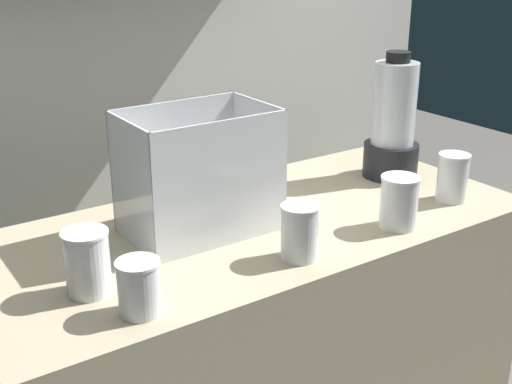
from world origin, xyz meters
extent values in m
cube|color=tan|center=(0.00, 0.00, 0.45)|extent=(1.40, 0.64, 0.90)
cube|color=silver|center=(0.00, 0.77, 1.25)|extent=(2.60, 0.04, 2.50)
cube|color=white|center=(-0.14, 0.04, 0.90)|extent=(0.35, 0.23, 0.01)
cube|color=white|center=(-0.14, -0.07, 1.05)|extent=(0.35, 0.01, 0.30)
cube|color=white|center=(-0.14, 0.15, 1.05)|extent=(0.35, 0.01, 0.30)
cube|color=white|center=(-0.31, 0.04, 1.05)|extent=(0.01, 0.23, 0.30)
cube|color=white|center=(0.03, 0.04, 1.05)|extent=(0.01, 0.23, 0.30)
cone|color=orange|center=(-0.21, 0.07, 0.92)|extent=(0.10, 0.13, 0.03)
cone|color=orange|center=(-0.12, 0.02, 0.92)|extent=(0.17, 0.05, 0.02)
cone|color=orange|center=(-0.14, 0.03, 0.92)|extent=(0.13, 0.17, 0.03)
cone|color=orange|center=(-0.15, 0.03, 0.93)|extent=(0.07, 0.19, 0.03)
cone|color=orange|center=(-0.17, 0.04, 0.94)|extent=(0.04, 0.20, 0.02)
cone|color=orange|center=(-0.07, 0.05, 0.95)|extent=(0.11, 0.14, 0.03)
cone|color=orange|center=(-0.07, 0.03, 0.95)|extent=(0.06, 0.17, 0.03)
cone|color=orange|center=(-0.06, 0.02, 0.95)|extent=(0.17, 0.05, 0.03)
cylinder|color=black|center=(0.52, 0.06, 0.95)|extent=(0.16, 0.16, 0.10)
cylinder|color=silver|center=(0.52, 0.06, 1.12)|extent=(0.12, 0.12, 0.24)
cylinder|color=orange|center=(0.52, 0.06, 1.02)|extent=(0.11, 0.11, 0.04)
cylinder|color=black|center=(0.52, 0.06, 1.25)|extent=(0.07, 0.07, 0.03)
cylinder|color=white|center=(-0.47, -0.10, 0.96)|extent=(0.09, 0.09, 0.13)
cylinder|color=maroon|center=(-0.47, -0.10, 0.94)|extent=(0.08, 0.08, 0.09)
cylinder|color=white|center=(-0.47, -0.10, 1.03)|extent=(0.09, 0.09, 0.01)
cylinder|color=white|center=(-0.42, -0.23, 0.95)|extent=(0.08, 0.08, 0.10)
cylinder|color=yellow|center=(-0.42, -0.23, 0.94)|extent=(0.07, 0.07, 0.09)
cylinder|color=white|center=(-0.42, -0.23, 1.01)|extent=(0.08, 0.08, 0.01)
cylinder|color=white|center=(-0.03, -0.22, 0.96)|extent=(0.08, 0.08, 0.12)
cylinder|color=orange|center=(-0.03, -0.22, 0.94)|extent=(0.08, 0.08, 0.08)
cylinder|color=white|center=(-0.03, -0.22, 1.02)|extent=(0.09, 0.09, 0.01)
cylinder|color=white|center=(0.27, -0.22, 0.96)|extent=(0.09, 0.09, 0.12)
cylinder|color=red|center=(0.27, -0.22, 0.94)|extent=(0.08, 0.08, 0.08)
cylinder|color=white|center=(0.27, -0.22, 1.03)|extent=(0.10, 0.10, 0.01)
cylinder|color=white|center=(0.52, -0.17, 0.96)|extent=(0.08, 0.08, 0.12)
cylinder|color=orange|center=(0.52, -0.17, 0.95)|extent=(0.07, 0.07, 0.10)
cylinder|color=white|center=(0.52, -0.17, 1.03)|extent=(0.08, 0.08, 0.01)
camera|label=1|loc=(-0.85, -1.26, 1.56)|focal=46.44mm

